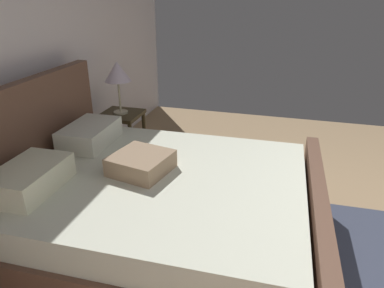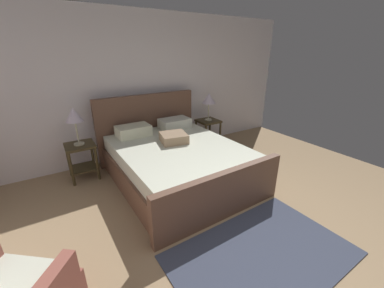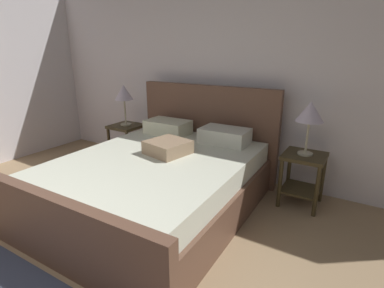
{
  "view_description": "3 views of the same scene",
  "coord_description": "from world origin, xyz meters",
  "px_view_note": "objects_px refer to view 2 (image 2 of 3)",
  "views": [
    {
      "loc": [
        -2.38,
        1.18,
        1.9
      ],
      "look_at": [
        0.14,
        1.88,
        0.74
      ],
      "focal_mm": 33.05,
      "sensor_mm": 36.0,
      "label": 1
    },
    {
      "loc": [
        -1.83,
        -0.99,
        2.0
      ],
      "look_at": [
        0.01,
        1.95,
        0.62
      ],
      "focal_mm": 22.0,
      "sensor_mm": 36.0,
      "label": 2
    },
    {
      "loc": [
        1.59,
        -0.22,
        1.69
      ],
      "look_at": [
        0.22,
        2.02,
        0.84
      ],
      "focal_mm": 27.51,
      "sensor_mm": 36.0,
      "label": 3
    }
  ],
  "objects_px": {
    "bed": "(175,159)",
    "table_lamp_right": "(209,99)",
    "nightstand_right": "(208,129)",
    "nightstand_left": "(82,156)",
    "table_lamp_left": "(74,116)"
  },
  "relations": [
    {
      "from": "bed",
      "to": "table_lamp_right",
      "type": "distance_m",
      "value": 1.72
    },
    {
      "from": "nightstand_right",
      "to": "nightstand_left",
      "type": "bearing_deg",
      "value": -178.84
    },
    {
      "from": "bed",
      "to": "table_lamp_right",
      "type": "bearing_deg",
      "value": 34.55
    },
    {
      "from": "bed",
      "to": "table_lamp_left",
      "type": "relative_size",
      "value": 3.99
    },
    {
      "from": "nightstand_left",
      "to": "table_lamp_right",
      "type": "bearing_deg",
      "value": 1.16
    },
    {
      "from": "table_lamp_right",
      "to": "nightstand_left",
      "type": "height_order",
      "value": "table_lamp_right"
    },
    {
      "from": "nightstand_right",
      "to": "table_lamp_right",
      "type": "height_order",
      "value": "table_lamp_right"
    },
    {
      "from": "table_lamp_right",
      "to": "nightstand_left",
      "type": "distance_m",
      "value": 2.66
    },
    {
      "from": "nightstand_right",
      "to": "table_lamp_left",
      "type": "xyz_separation_m",
      "value": [
        -2.58,
        -0.05,
        0.67
      ]
    },
    {
      "from": "bed",
      "to": "table_lamp_left",
      "type": "xyz_separation_m",
      "value": [
        -1.29,
        0.84,
        0.73
      ]
    },
    {
      "from": "bed",
      "to": "table_lamp_left",
      "type": "distance_m",
      "value": 1.7
    },
    {
      "from": "bed",
      "to": "table_lamp_right",
      "type": "relative_size",
      "value": 4.13
    },
    {
      "from": "nightstand_right",
      "to": "table_lamp_right",
      "type": "relative_size",
      "value": 1.03
    },
    {
      "from": "bed",
      "to": "nightstand_right",
      "type": "distance_m",
      "value": 1.57
    },
    {
      "from": "bed",
      "to": "table_lamp_left",
      "type": "height_order",
      "value": "bed"
    }
  ]
}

